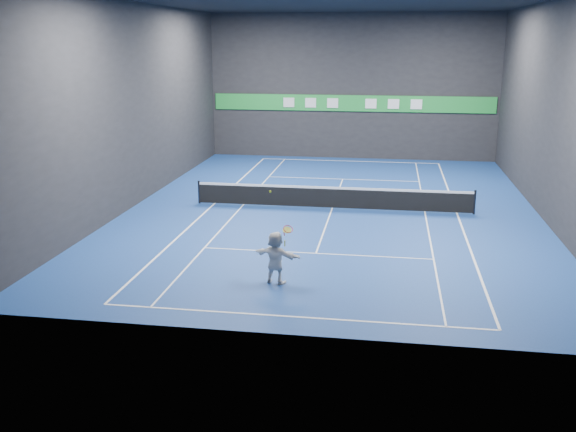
% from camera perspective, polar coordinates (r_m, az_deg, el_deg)
% --- Properties ---
extents(ground, '(26.00, 26.00, 0.00)m').
position_cam_1_polar(ground, '(29.01, 3.95, 0.67)').
color(ground, navy).
rests_on(ground, ground).
extents(wall_back, '(18.00, 0.10, 9.00)m').
position_cam_1_polar(wall_back, '(41.13, 5.73, 11.34)').
color(wall_back, black).
rests_on(wall_back, ground).
extents(wall_front, '(18.00, 0.10, 9.00)m').
position_cam_1_polar(wall_front, '(15.42, -0.12, 4.74)').
color(wall_front, black).
rests_on(wall_front, ground).
extents(wall_left, '(0.10, 26.00, 9.00)m').
position_cam_1_polar(wall_left, '(30.33, -13.33, 9.59)').
color(wall_left, black).
rests_on(wall_left, ground).
extents(wall_right, '(0.10, 26.00, 9.00)m').
position_cam_1_polar(wall_right, '(28.87, 22.42, 8.58)').
color(wall_right, black).
rests_on(wall_right, ground).
extents(baseline_near, '(10.98, 0.08, 0.01)m').
position_cam_1_polar(baseline_near, '(17.83, 0.46, -8.94)').
color(baseline_near, white).
rests_on(baseline_near, ground).
extents(baseline_far, '(10.98, 0.08, 0.01)m').
position_cam_1_polar(baseline_far, '(40.59, 5.46, 4.89)').
color(baseline_far, white).
rests_on(baseline_far, ground).
extents(sideline_doubles_left, '(0.08, 23.78, 0.01)m').
position_cam_1_polar(sideline_doubles_left, '(29.97, -6.57, 1.09)').
color(sideline_doubles_left, white).
rests_on(sideline_doubles_left, ground).
extents(sideline_doubles_right, '(0.08, 23.78, 0.01)m').
position_cam_1_polar(sideline_doubles_right, '(29.07, 14.78, 0.23)').
color(sideline_doubles_right, white).
rests_on(sideline_doubles_right, ground).
extents(sideline_singles_left, '(0.06, 23.78, 0.01)m').
position_cam_1_polar(sideline_singles_left, '(29.63, -3.99, 0.99)').
color(sideline_singles_left, white).
rests_on(sideline_singles_left, ground).
extents(sideline_singles_right, '(0.06, 23.78, 0.01)m').
position_cam_1_polar(sideline_singles_right, '(28.96, 12.07, 0.34)').
color(sideline_singles_right, white).
rests_on(sideline_singles_right, ground).
extents(service_line_near, '(8.23, 0.06, 0.01)m').
position_cam_1_polar(service_line_near, '(22.90, 2.50, -3.34)').
color(service_line_near, white).
rests_on(service_line_near, ground).
extents(service_line_far, '(8.23, 0.06, 0.01)m').
position_cam_1_polar(service_line_far, '(35.22, 4.89, 3.29)').
color(service_line_far, white).
rests_on(service_line_far, ground).
extents(center_service_line, '(0.06, 12.80, 0.01)m').
position_cam_1_polar(center_service_line, '(29.01, 3.95, 0.68)').
color(center_service_line, white).
rests_on(center_service_line, ground).
extents(player, '(1.62, 0.92, 1.67)m').
position_cam_1_polar(player, '(19.91, -1.11, -3.71)').
color(player, silver).
rests_on(player, ground).
extents(tennis_ball, '(0.07, 0.07, 0.07)m').
position_cam_1_polar(tennis_ball, '(19.51, -1.59, 2.18)').
color(tennis_ball, '#DAF028').
rests_on(tennis_ball, player).
extents(tennis_net, '(12.50, 0.10, 1.07)m').
position_cam_1_polar(tennis_net, '(28.88, 3.97, 1.71)').
color(tennis_net, black).
rests_on(tennis_net, ground).
extents(sponsor_banner, '(17.64, 0.11, 1.00)m').
position_cam_1_polar(sponsor_banner, '(41.15, 5.69, 9.94)').
color(sponsor_banner, green).
rests_on(sponsor_banner, wall_back).
extents(tennis_racket, '(0.42, 0.38, 0.70)m').
position_cam_1_polar(tennis_racket, '(19.63, -0.05, -1.34)').
color(tennis_racket, '#AD121F').
rests_on(tennis_racket, player).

